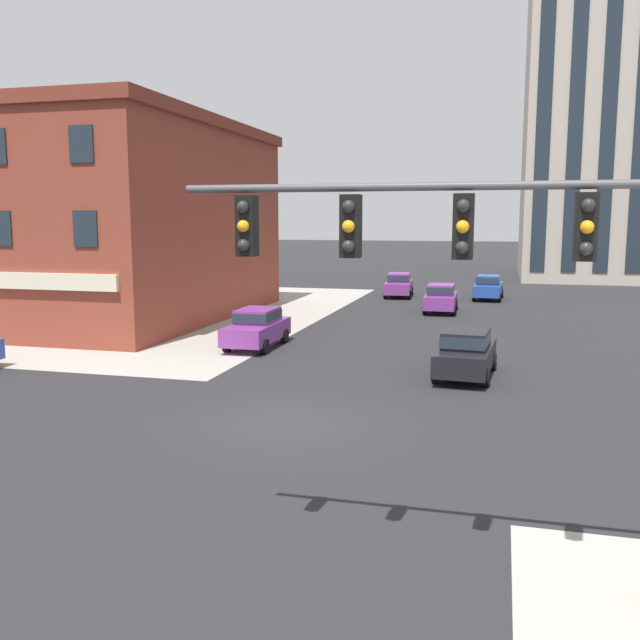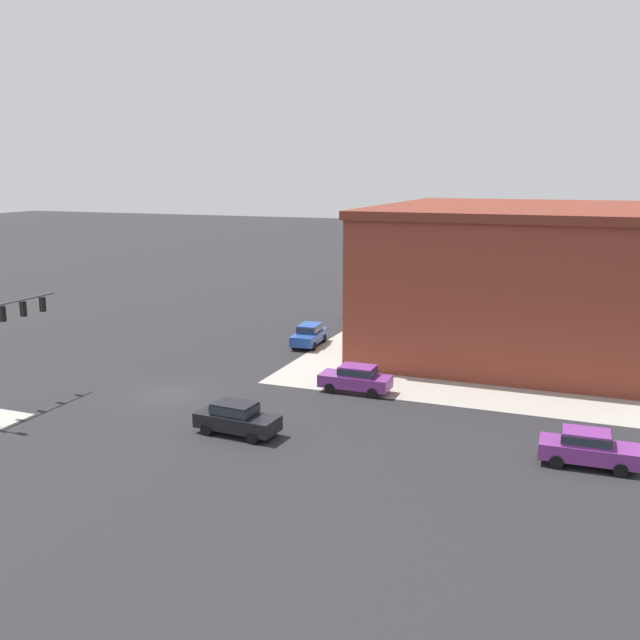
% 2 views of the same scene
% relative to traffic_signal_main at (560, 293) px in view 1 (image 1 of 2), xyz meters
% --- Properties ---
extents(ground_plane, '(320.00, 320.00, 0.00)m').
position_rel_traffic_signal_main_xyz_m(ground_plane, '(-6.46, 7.44, -4.52)').
color(ground_plane, '#262628').
extents(sidewalk_far_corner, '(32.00, 32.00, 0.02)m').
position_rel_traffic_signal_main_xyz_m(sidewalk_far_corner, '(-26.46, 27.44, -4.52)').
color(sidewalk_far_corner, '#A8A399').
rests_on(sidewalk_far_corner, ground).
extents(traffic_signal_main, '(7.46, 2.09, 6.68)m').
position_rel_traffic_signal_main_xyz_m(traffic_signal_main, '(0.00, 0.00, 0.00)').
color(traffic_signal_main, '#4C4C51').
rests_on(traffic_signal_main, ground).
extents(car_main_northbound_near, '(1.99, 4.45, 1.68)m').
position_rel_traffic_signal_main_xyz_m(car_main_northbound_near, '(-4.29, 31.50, -3.60)').
color(car_main_northbound_near, '#7A3389').
rests_on(car_main_northbound_near, ground).
extents(car_main_northbound_far, '(2.11, 4.50, 1.68)m').
position_rel_traffic_signal_main_xyz_m(car_main_northbound_far, '(-1.93, 14.47, -3.60)').
color(car_main_northbound_far, black).
rests_on(car_main_northbound_far, ground).
extents(car_main_southbound_near, '(2.14, 4.52, 1.68)m').
position_rel_traffic_signal_main_xyz_m(car_main_southbound_near, '(-7.94, 39.15, -3.60)').
color(car_main_southbound_near, '#7A3389').
rests_on(car_main_southbound_near, ground).
extents(car_cross_eastbound, '(2.05, 4.48, 1.68)m').
position_rel_traffic_signal_main_xyz_m(car_cross_eastbound, '(-1.70, 39.00, -3.60)').
color(car_cross_eastbound, '#23479E').
rests_on(car_cross_eastbound, ground).
extents(car_cross_westbound, '(1.91, 4.41, 1.68)m').
position_rel_traffic_signal_main_xyz_m(car_cross_westbound, '(-10.99, 17.95, -3.60)').
color(car_cross_westbound, '#7A3389').
rests_on(car_cross_westbound, ground).
extents(storefront_block_near_corner, '(25.37, 19.58, 10.85)m').
position_rel_traffic_signal_main_xyz_m(storefront_block_near_corner, '(-27.90, 25.01, 0.92)').
color(storefront_block_near_corner, brown).
rests_on(storefront_block_near_corner, ground).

